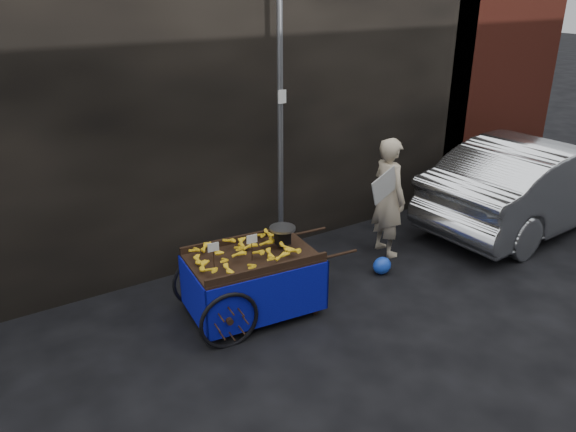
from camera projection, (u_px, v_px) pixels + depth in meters
ground at (314, 298)px, 7.36m from camera, size 80.00×80.00×0.00m
building_wall at (240, 75)px, 8.60m from camera, size 13.50×2.00×5.00m
street_pole at (280, 125)px, 7.74m from camera, size 0.12×0.10×4.00m
banana_cart at (249, 263)px, 6.74m from camera, size 2.19×1.19×1.15m
vendor at (389, 197)px, 8.25m from camera, size 0.85×0.70×1.80m
plastic_bag at (382, 266)px, 7.92m from camera, size 0.28×0.22×0.25m
parked_car at (538, 182)px, 9.35m from camera, size 4.63×1.85×1.50m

